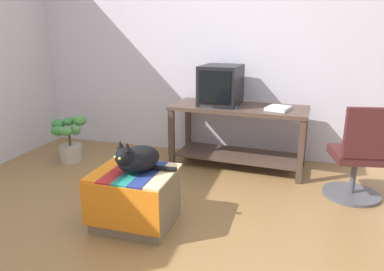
% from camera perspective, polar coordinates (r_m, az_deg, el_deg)
% --- Properties ---
extents(ground_plane, '(14.00, 14.00, 0.00)m').
position_cam_1_polar(ground_plane, '(2.83, -5.10, -15.52)').
color(ground_plane, olive).
extents(back_wall, '(8.00, 0.10, 2.60)m').
position_cam_1_polar(back_wall, '(4.38, 4.55, 13.81)').
color(back_wall, silver).
rests_on(back_wall, ground_plane).
extents(desk, '(1.52, 0.71, 0.70)m').
position_cam_1_polar(desk, '(4.00, 7.48, 1.60)').
color(desk, '#4C382D').
rests_on(desk, ground_plane).
extents(tv_monitor, '(0.45, 0.54, 0.44)m').
position_cam_1_polar(tv_monitor, '(3.99, 4.68, 8.07)').
color(tv_monitor, black).
rests_on(tv_monitor, desk).
extents(keyboard, '(0.40, 0.15, 0.02)m').
position_cam_1_polar(keyboard, '(3.86, 4.54, 4.73)').
color(keyboard, '#333338').
rests_on(keyboard, desk).
extents(book, '(0.28, 0.31, 0.03)m').
position_cam_1_polar(book, '(3.83, 13.76, 4.30)').
color(book, white).
rests_on(book, desk).
extents(ottoman_with_blanket, '(0.62, 0.54, 0.45)m').
position_cam_1_polar(ottoman_with_blanket, '(2.88, -9.16, -9.90)').
color(ottoman_with_blanket, '#7A664C').
rests_on(ottoman_with_blanket, ground_plane).
extents(cat, '(0.48, 0.44, 0.27)m').
position_cam_1_polar(cat, '(2.75, -8.89, -3.70)').
color(cat, black).
rests_on(cat, ottoman_with_blanket).
extents(potted_plant, '(0.41, 0.34, 0.55)m').
position_cam_1_polar(potted_plant, '(4.41, -19.23, -0.67)').
color(potted_plant, '#B7A893').
rests_on(potted_plant, ground_plane).
extents(office_chair, '(0.52, 0.52, 0.89)m').
position_cam_1_polar(office_chair, '(3.53, 25.25, -3.50)').
color(office_chair, '#4C4C51').
rests_on(office_chair, ground_plane).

